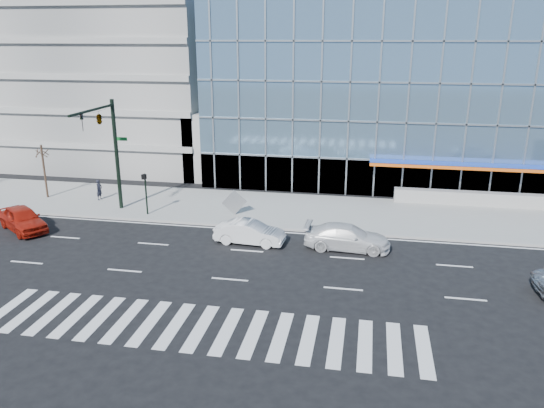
{
  "coord_description": "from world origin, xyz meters",
  "views": [
    {
      "loc": [
        6.92,
        -28.79,
        12.37
      ],
      "look_at": [
        0.98,
        3.0,
        2.08
      ],
      "focal_mm": 35.0,
      "sensor_mm": 36.0,
      "label": 1
    }
  ],
  "objects_px": {
    "street_tree_near": "(42,152)",
    "white_sedan": "(250,232)",
    "pedestrian": "(99,190)",
    "tilted_panel": "(234,202)",
    "traffic_signal": "(105,131)",
    "ped_signal_post": "(145,188)",
    "red_sedan": "(23,219)",
    "white_suv": "(347,237)"
  },
  "relations": [
    {
      "from": "traffic_signal",
      "to": "street_tree_near",
      "type": "relative_size",
      "value": 1.89
    },
    {
      "from": "traffic_signal",
      "to": "tilted_panel",
      "type": "height_order",
      "value": "traffic_signal"
    },
    {
      "from": "white_sedan",
      "to": "pedestrian",
      "type": "bearing_deg",
      "value": 68.6
    },
    {
      "from": "white_sedan",
      "to": "red_sedan",
      "type": "height_order",
      "value": "red_sedan"
    },
    {
      "from": "traffic_signal",
      "to": "ped_signal_post",
      "type": "height_order",
      "value": "traffic_signal"
    },
    {
      "from": "pedestrian",
      "to": "tilted_panel",
      "type": "xyz_separation_m",
      "value": [
        11.26,
        -1.6,
        0.12
      ]
    },
    {
      "from": "ped_signal_post",
      "to": "white_suv",
      "type": "relative_size",
      "value": 0.58
    },
    {
      "from": "white_suv",
      "to": "tilted_panel",
      "type": "relative_size",
      "value": 3.98
    },
    {
      "from": "red_sedan",
      "to": "pedestrian",
      "type": "height_order",
      "value": "pedestrian"
    },
    {
      "from": "ped_signal_post",
      "to": "white_sedan",
      "type": "xyz_separation_m",
      "value": [
        8.4,
        -3.71,
        -1.42
      ]
    },
    {
      "from": "tilted_panel",
      "to": "pedestrian",
      "type": "bearing_deg",
      "value": 146.85
    },
    {
      "from": "white_sedan",
      "to": "red_sedan",
      "type": "relative_size",
      "value": 0.93
    },
    {
      "from": "pedestrian",
      "to": "tilted_panel",
      "type": "height_order",
      "value": "tilted_panel"
    },
    {
      "from": "red_sedan",
      "to": "ped_signal_post",
      "type": "bearing_deg",
      "value": -23.38
    },
    {
      "from": "traffic_signal",
      "to": "ped_signal_post",
      "type": "distance_m",
      "value": 4.75
    },
    {
      "from": "white_sedan",
      "to": "red_sedan",
      "type": "xyz_separation_m",
      "value": [
        -15.31,
        -0.5,
        0.08
      ]
    },
    {
      "from": "traffic_signal",
      "to": "pedestrian",
      "type": "height_order",
      "value": "traffic_signal"
    },
    {
      "from": "white_suv",
      "to": "pedestrian",
      "type": "height_order",
      "value": "pedestrian"
    },
    {
      "from": "pedestrian",
      "to": "traffic_signal",
      "type": "bearing_deg",
      "value": -131.48
    },
    {
      "from": "white_sedan",
      "to": "tilted_panel",
      "type": "bearing_deg",
      "value": 28.8
    },
    {
      "from": "tilted_panel",
      "to": "ped_signal_post",
      "type": "bearing_deg",
      "value": 165.0
    },
    {
      "from": "ped_signal_post",
      "to": "red_sedan",
      "type": "bearing_deg",
      "value": -148.65
    },
    {
      "from": "white_suv",
      "to": "pedestrian",
      "type": "xyz_separation_m",
      "value": [
        -19.47,
        6.19,
        0.2
      ]
    },
    {
      "from": "ped_signal_post",
      "to": "street_tree_near",
      "type": "relative_size",
      "value": 0.71
    },
    {
      "from": "street_tree_near",
      "to": "red_sedan",
      "type": "relative_size",
      "value": 0.9
    },
    {
      "from": "traffic_signal",
      "to": "pedestrian",
      "type": "relative_size",
      "value": 5.01
    },
    {
      "from": "pedestrian",
      "to": "white_suv",
      "type": "bearing_deg",
      "value": -99.18
    },
    {
      "from": "tilted_panel",
      "to": "white_suv",
      "type": "bearing_deg",
      "value": -54.26
    },
    {
      "from": "tilted_panel",
      "to": "traffic_signal",
      "type": "bearing_deg",
      "value": 164.56
    },
    {
      "from": "ped_signal_post",
      "to": "street_tree_near",
      "type": "height_order",
      "value": "street_tree_near"
    },
    {
      "from": "street_tree_near",
      "to": "white_sedan",
      "type": "xyz_separation_m",
      "value": [
        17.9,
        -6.27,
        -3.06
      ]
    },
    {
      "from": "ped_signal_post",
      "to": "tilted_panel",
      "type": "height_order",
      "value": "ped_signal_post"
    },
    {
      "from": "tilted_panel",
      "to": "street_tree_near",
      "type": "bearing_deg",
      "value": 149.61
    },
    {
      "from": "white_sedan",
      "to": "pedestrian",
      "type": "height_order",
      "value": "pedestrian"
    },
    {
      "from": "red_sedan",
      "to": "tilted_panel",
      "type": "bearing_deg",
      "value": -32.66
    },
    {
      "from": "white_suv",
      "to": "red_sedan",
      "type": "bearing_deg",
      "value": 93.68
    },
    {
      "from": "pedestrian",
      "to": "white_sedan",
      "type": "bearing_deg",
      "value": -106.97
    },
    {
      "from": "ped_signal_post",
      "to": "white_suv",
      "type": "distance_m",
      "value": 14.88
    },
    {
      "from": "traffic_signal",
      "to": "red_sedan",
      "type": "distance_m",
      "value": 7.94
    },
    {
      "from": "ped_signal_post",
      "to": "red_sedan",
      "type": "xyz_separation_m",
      "value": [
        -6.92,
        -4.21,
        -1.34
      ]
    },
    {
      "from": "traffic_signal",
      "to": "red_sedan",
      "type": "bearing_deg",
      "value": -139.01
    },
    {
      "from": "street_tree_near",
      "to": "pedestrian",
      "type": "distance_m",
      "value": 5.25
    }
  ]
}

